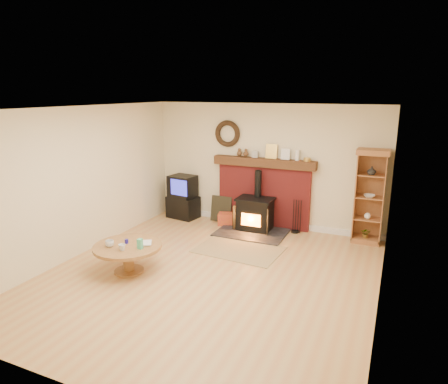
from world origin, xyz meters
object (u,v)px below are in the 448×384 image
at_px(curio_cabinet, 369,196).
at_px(coffee_table, 128,250).
at_px(wood_stove, 255,215).
at_px(tv_unit, 183,198).

distance_m(curio_cabinet, coffee_table, 4.52).
distance_m(wood_stove, tv_unit, 1.82).
height_order(wood_stove, curio_cabinet, curio_cabinet).
relative_size(wood_stove, tv_unit, 1.42).
xyz_separation_m(curio_cabinet, coffee_table, (-3.39, -2.95, -0.53)).
height_order(wood_stove, tv_unit, wood_stove).
bearing_deg(curio_cabinet, tv_unit, -178.79).
relative_size(wood_stove, coffee_table, 1.29).
xyz_separation_m(tv_unit, coffee_table, (0.61, -2.86, -0.10)).
bearing_deg(wood_stove, curio_cabinet, 7.33).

